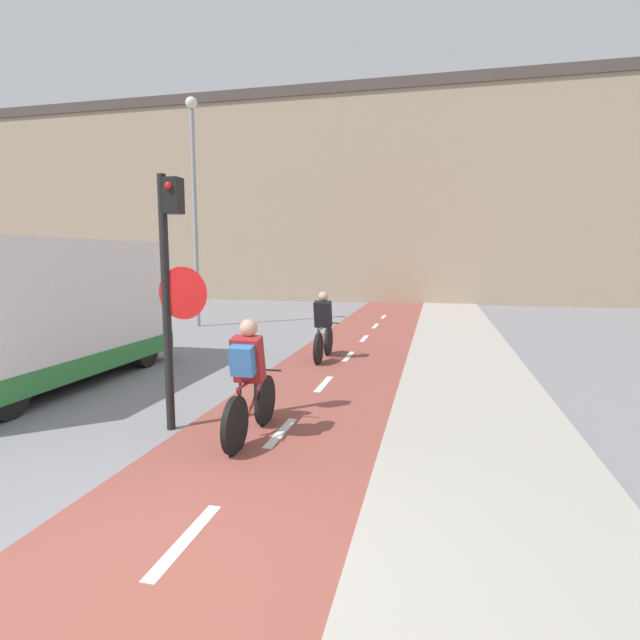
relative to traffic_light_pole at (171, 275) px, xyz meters
The scene contains 8 objects.
ground_plane 3.76m from the traffic_light_pole, 64.06° to the right, with size 120.00×120.00×0.00m, color gray.
bike_lane 3.75m from the traffic_light_pole, 63.99° to the right, with size 2.61×60.00×0.02m.
building_row_background 21.05m from the traffic_light_pole, 86.18° to the left, with size 60.00×5.20×10.31m.
traffic_light_pole is the anchor object (origin of this frame).
street_lamp_far 10.14m from the traffic_light_pole, 115.24° to the left, with size 0.36×0.36×7.10m.
cyclist_near 1.69m from the traffic_light_pole, ahead, with size 0.46×1.71×1.51m.
cyclist_far 5.01m from the traffic_light_pole, 79.22° to the left, with size 0.46×1.65×1.51m.
van 3.84m from the traffic_light_pole, 155.98° to the left, with size 2.09×5.26×2.55m.
Camera 1 is at (1.90, -2.88, 2.28)m, focal length 28.00 mm.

